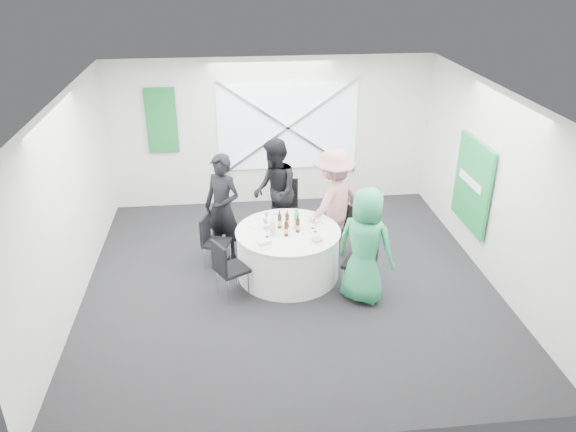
{
  "coord_description": "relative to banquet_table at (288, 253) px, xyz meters",
  "views": [
    {
      "loc": [
        -0.81,
        -7.12,
        4.56
      ],
      "look_at": [
        0.0,
        0.2,
        1.0
      ],
      "focal_mm": 35.0,
      "sensor_mm": 36.0,
      "label": 1
    }
  ],
  "objects": [
    {
      "name": "knife_c",
      "position": [
        -0.55,
        0.17,
        0.38
      ],
      "size": [
        0.1,
        0.13,
        0.01
      ],
      "primitive_type": "cube",
      "rotation": [
        0.0,
        0.0,
        2.54
      ],
      "color": "silver",
      "rests_on": "banquet_table"
    },
    {
      "name": "wall_front",
      "position": [
        0.0,
        -3.2,
        1.02
      ],
      "size": [
        6.0,
        0.0,
        6.0
      ],
      "primitive_type": "plane",
      "rotation": [
        -1.57,
        0.0,
        0.0
      ],
      "color": "silver",
      "rests_on": "floor"
    },
    {
      "name": "ceiling",
      "position": [
        0.0,
        -0.2,
        2.42
      ],
      "size": [
        6.0,
        6.0,
        0.0
      ],
      "primitive_type": "plane",
      "rotation": [
        3.14,
        0.0,
        0.0
      ],
      "color": "silver",
      "rests_on": "wall_back"
    },
    {
      "name": "chair_back",
      "position": [
        0.09,
        1.23,
        0.23
      ],
      "size": [
        0.5,
        0.51,
        1.03
      ],
      "rotation": [
        0.0,
        0.0,
        -0.07
      ],
      "color": "black",
      "rests_on": "floor"
    },
    {
      "name": "wine_glass_c",
      "position": [
        0.38,
        0.04,
        0.5
      ],
      "size": [
        0.07,
        0.07,
        0.17
      ],
      "color": "white",
      "rests_on": "banquet_table"
    },
    {
      "name": "person_woman_green",
      "position": [
        0.99,
        -0.73,
        0.46
      ],
      "size": [
        0.98,
        0.92,
        1.69
      ],
      "primitive_type": "imported",
      "rotation": [
        0.0,
        0.0,
        2.5
      ],
      "color": "#28945B",
      "rests_on": "floor"
    },
    {
      "name": "wall_left",
      "position": [
        -3.0,
        -0.2,
        1.02
      ],
      "size": [
        0.0,
        6.0,
        6.0
      ],
      "primitive_type": "plane",
      "rotation": [
        1.57,
        0.0,
        1.57
      ],
      "color": "silver",
      "rests_on": "floor"
    },
    {
      "name": "plate_back_left",
      "position": [
        -0.46,
        0.23,
        0.39
      ],
      "size": [
        0.26,
        0.26,
        0.01
      ],
      "color": "white",
      "rests_on": "banquet_table"
    },
    {
      "name": "fork_b",
      "position": [
        0.16,
        0.55,
        0.38
      ],
      "size": [
        0.15,
        0.02,
        0.01
      ],
      "primitive_type": "cube",
      "rotation": [
        0.0,
        0.0,
        1.6
      ],
      "color": "silver",
      "rests_on": "banquet_table"
    },
    {
      "name": "plate_front_right",
      "position": [
        0.37,
        -0.37,
        0.4
      ],
      "size": [
        0.24,
        0.24,
        0.04
      ],
      "color": "white",
      "rests_on": "banquet_table"
    },
    {
      "name": "person_man_back",
      "position": [
        -0.09,
        1.17,
        0.51
      ],
      "size": [
        0.54,
        0.9,
        1.78
      ],
      "primitive_type": "imported",
      "rotation": [
        0.0,
        0.0,
        -1.5
      ],
      "color": "black",
      "rests_on": "floor"
    },
    {
      "name": "beer_bottle_c",
      "position": [
        0.14,
        -0.06,
        0.48
      ],
      "size": [
        0.06,
        0.06,
        0.26
      ],
      "color": "#3B230A",
      "rests_on": "banquet_table"
    },
    {
      "name": "clear_water_bottle",
      "position": [
        -0.24,
        -0.1,
        0.49
      ],
      "size": [
        0.08,
        0.08,
        0.29
      ],
      "color": "silver",
      "rests_on": "banquet_table"
    },
    {
      "name": "green_banner",
      "position": [
        -2.0,
        2.75,
        1.32
      ],
      "size": [
        0.55,
        0.04,
        1.2
      ],
      "primitive_type": "cube",
      "color": "#136129",
      "rests_on": "wall_back"
    },
    {
      "name": "wall_right",
      "position": [
        3.0,
        -0.2,
        1.02
      ],
      "size": [
        0.0,
        6.0,
        6.0
      ],
      "primitive_type": "plane",
      "rotation": [
        1.57,
        0.0,
        -1.57
      ],
      "color": "silver",
      "rests_on": "floor"
    },
    {
      "name": "napkin",
      "position": [
        -0.39,
        -0.39,
        0.42
      ],
      "size": [
        0.21,
        0.18,
        0.05
      ],
      "primitive_type": "cube",
      "rotation": [
        0.0,
        0.0,
        0.4
      ],
      "color": "silver",
      "rests_on": "plate_front_left"
    },
    {
      "name": "fork_c",
      "position": [
        -0.41,
        0.4,
        0.38
      ],
      "size": [
        0.08,
        0.14,
        0.01
      ],
      "primitive_type": "cube",
      "rotation": [
        0.0,
        0.0,
        2.67
      ],
      "color": "silver",
      "rests_on": "banquet_table"
    },
    {
      "name": "fork_a",
      "position": [
        0.55,
        0.16,
        0.38
      ],
      "size": [
        0.1,
        0.13,
        0.01
      ],
      "primitive_type": "cube",
      "rotation": [
        0.0,
        0.0,
        0.59
      ],
      "color": "silver",
      "rests_on": "banquet_table"
    },
    {
      "name": "wine_glass_e",
      "position": [
        -0.32,
        -0.16,
        0.5
      ],
      "size": [
        0.07,
        0.07,
        0.17
      ],
      "color": "white",
      "rests_on": "banquet_table"
    },
    {
      "name": "window_panel",
      "position": [
        0.3,
        2.76,
        1.12
      ],
      "size": [
        2.6,
        0.03,
        1.6
      ],
      "primitive_type": "cube",
      "color": "silver",
      "rests_on": "wall_back"
    },
    {
      "name": "green_sign",
      "position": [
        2.94,
        0.4,
        0.82
      ],
      "size": [
        0.05,
        1.2,
        1.4
      ],
      "primitive_type": "cube",
      "color": "#18873D",
      "rests_on": "wall_right"
    },
    {
      "name": "window_brace_a",
      "position": [
        0.3,
        2.72,
        1.12
      ],
      "size": [
        2.63,
        0.05,
        1.84
      ],
      "primitive_type": "cube",
      "rotation": [
        0.0,
        0.97,
        0.0
      ],
      "color": "silver",
      "rests_on": "window_panel"
    },
    {
      "name": "floor",
      "position": [
        0.0,
        -0.2,
        -0.38
      ],
      "size": [
        6.0,
        6.0,
        0.0
      ],
      "primitive_type": "plane",
      "color": "black",
      "rests_on": "ground"
    },
    {
      "name": "chair_front_right",
      "position": [
        1.04,
        -0.58,
        0.17
      ],
      "size": [
        0.58,
        0.58,
        0.93
      ],
      "rotation": [
        0.0,
        0.0,
        4.2
      ],
      "color": "black",
      "rests_on": "floor"
    },
    {
      "name": "wine_glass_a",
      "position": [
        0.16,
        0.34,
        0.5
      ],
      "size": [
        0.07,
        0.07,
        0.17
      ],
      "color": "white",
      "rests_on": "banquet_table"
    },
    {
      "name": "chair_back_right",
      "position": [
        0.93,
        0.65,
        0.1
      ],
      "size": [
        0.52,
        0.52,
        0.82
      ],
      "rotation": [
        0.0,
        0.0,
        -0.96
      ],
      "color": "black",
      "rests_on": "floor"
    },
    {
      "name": "wine_glass_d",
      "position": [
        0.4,
        -0.08,
        0.5
      ],
      "size": [
        0.07,
        0.07,
        0.17
      ],
      "color": "white",
      "rests_on": "banquet_table"
    },
    {
      "name": "beer_bottle_d",
      "position": [
        -0.04,
        -0.16,
        0.48
      ],
      "size": [
        0.06,
        0.06,
        0.27
      ],
      "color": "#3B230A",
      "rests_on": "banquet_table"
    },
    {
      "name": "green_water_bottle",
      "position": [
        0.14,
        0.08,
        0.5
      ],
      "size": [
        0.08,
        0.08,
        0.3
      ],
      "color": "green",
      "rests_on": "banquet_table"
    },
    {
      "name": "plate_front_left",
      "position": [
        -0.42,
        -0.42,
        0.39
      ],
      "size": [
        0.28,
        0.28,
        0.01
      ],
      "color": "white",
      "rests_on": "banquet_table"
    },
    {
      "name": "wall_back",
      "position": [
        0.0,
        2.8,
        1.02
      ],
      "size": [
        6.0,
        0.0,
        6.0
      ],
      "primitive_type": "plane",
      "rotation": [
        1.57,
        0.0,
        0.0
      ],
      "color": "silver",
      "rests_on": "floor"
    },
    {
      "name": "plate_back",
      "position": [
        0.03,
        0.6,
        0.39
      ],
      "size": [
        0.28,
        0.28,
        0.01
      ],
      "color": "white",
      "rests_on": "banquet_table"
    },
    {
      "name": "beer_bottle_a",
      "position": [
        -0.11,
        0.1,
        0.49
      ],
      "size": [
        0.06,
        0.06,
        0.28
      ],
      "color": "#3B230A",
      "rests_on": "banquet_table"
    },
    {
      "name": "wine_glass_b",
      "position": [
        -0.34,
        0.1,
        0.5
      ],
      "size": [
        0.07,
        0.07,
        0.17
      ],
      "color": "white",
      "rests_on": "banquet_table"
    },
    {
      "name": "banquet_table",
      "position": [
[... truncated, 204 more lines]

